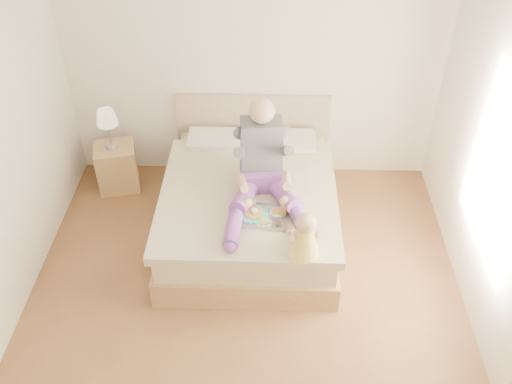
{
  "coord_description": "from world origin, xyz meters",
  "views": [
    {
      "loc": [
        0.2,
        -3.36,
        4.06
      ],
      "look_at": [
        0.08,
        0.64,
        0.81
      ],
      "focal_mm": 40.0,
      "sensor_mm": 36.0,
      "label": 1
    }
  ],
  "objects_px": {
    "baby": "(304,237)",
    "nightstand": "(117,167)",
    "adult": "(263,170)",
    "tray": "(264,214)",
    "bed": "(249,202)"
  },
  "relations": [
    {
      "from": "bed",
      "to": "tray",
      "type": "bearing_deg",
      "value": -74.32
    },
    {
      "from": "adult",
      "to": "tray",
      "type": "xyz_separation_m",
      "value": [
        0.02,
        -0.34,
        -0.25
      ]
    },
    {
      "from": "bed",
      "to": "adult",
      "type": "distance_m",
      "value": 0.63
    },
    {
      "from": "nightstand",
      "to": "baby",
      "type": "xyz_separation_m",
      "value": [
        2.01,
        -1.62,
        0.52
      ]
    },
    {
      "from": "bed",
      "to": "tray",
      "type": "xyz_separation_m",
      "value": [
        0.15,
        -0.55,
        0.32
      ]
    },
    {
      "from": "baby",
      "to": "bed",
      "type": "bearing_deg",
      "value": 105.79
    },
    {
      "from": "adult",
      "to": "tray",
      "type": "relative_size",
      "value": 2.5
    },
    {
      "from": "adult",
      "to": "tray",
      "type": "distance_m",
      "value": 0.42
    },
    {
      "from": "bed",
      "to": "adult",
      "type": "xyz_separation_m",
      "value": [
        0.14,
        -0.21,
        0.57
      ]
    },
    {
      "from": "bed",
      "to": "tray",
      "type": "distance_m",
      "value": 0.66
    },
    {
      "from": "nightstand",
      "to": "adult",
      "type": "bearing_deg",
      "value": -40.48
    },
    {
      "from": "adult",
      "to": "tray",
      "type": "height_order",
      "value": "adult"
    },
    {
      "from": "baby",
      "to": "tray",
      "type": "bearing_deg",
      "value": 116.99
    },
    {
      "from": "bed",
      "to": "adult",
      "type": "relative_size",
      "value": 1.83
    },
    {
      "from": "baby",
      "to": "nightstand",
      "type": "bearing_deg",
      "value": 130.16
    }
  ]
}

